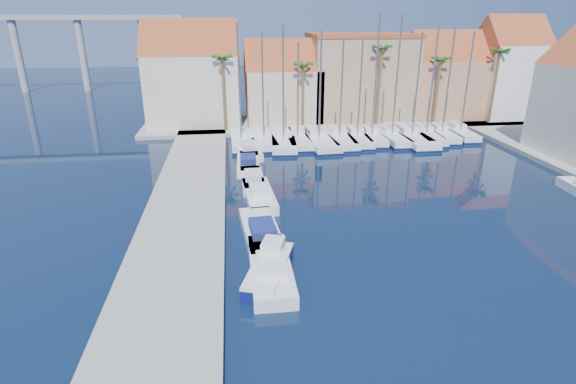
% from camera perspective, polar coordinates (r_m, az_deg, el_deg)
% --- Properties ---
extents(ground, '(260.00, 260.00, 0.00)m').
position_cam_1_polar(ground, '(21.34, 9.22, -20.18)').
color(ground, black).
rests_on(ground, ground).
extents(quay_west, '(6.00, 77.00, 0.50)m').
position_cam_1_polar(quay_west, '(32.08, -13.41, -4.77)').
color(quay_west, gray).
rests_on(quay_west, ground).
extents(shore_north, '(54.00, 16.00, 0.50)m').
position_cam_1_polar(shore_north, '(66.45, 6.22, 9.22)').
color(shore_north, gray).
rests_on(shore_north, ground).
extents(fishing_boat, '(3.46, 5.78, 1.92)m').
position_cam_1_polar(fishing_boat, '(26.12, -2.34, -9.58)').
color(fishing_boat, navy).
rests_on(fishing_boat, ground).
extents(motorboat_west_0, '(2.32, 7.24, 1.40)m').
position_cam_1_polar(motorboat_west_0, '(26.31, -2.22, -9.67)').
color(motorboat_west_0, white).
rests_on(motorboat_west_0, ground).
extents(motorboat_west_1, '(2.83, 7.29, 1.40)m').
position_cam_1_polar(motorboat_west_1, '(30.46, -3.40, -5.11)').
color(motorboat_west_1, white).
rests_on(motorboat_west_1, ground).
extents(motorboat_west_2, '(2.62, 7.00, 1.40)m').
position_cam_1_polar(motorboat_west_2, '(36.70, -3.67, -0.37)').
color(motorboat_west_2, white).
rests_on(motorboat_west_2, ground).
extents(motorboat_west_3, '(2.06, 6.12, 1.40)m').
position_cam_1_polar(motorboat_west_3, '(40.26, -4.53, 1.60)').
color(motorboat_west_3, white).
rests_on(motorboat_west_3, ground).
extents(motorboat_west_4, '(2.38, 6.80, 1.40)m').
position_cam_1_polar(motorboat_west_4, '(44.90, -5.08, 3.69)').
color(motorboat_west_4, white).
rests_on(motorboat_west_4, ground).
extents(motorboat_west_5, '(2.93, 7.42, 1.40)m').
position_cam_1_polar(motorboat_west_5, '(49.73, -5.07, 5.44)').
color(motorboat_west_5, white).
rests_on(motorboat_west_5, ground).
extents(motorboat_west_6, '(2.37, 6.81, 1.40)m').
position_cam_1_polar(motorboat_west_6, '(55.55, -4.85, 7.14)').
color(motorboat_west_6, white).
rests_on(motorboat_west_6, ground).
extents(sailboat_0, '(2.46, 8.91, 13.53)m').
position_cam_1_polar(sailboat_0, '(53.25, -5.96, 6.61)').
color(sailboat_0, white).
rests_on(sailboat_0, ground).
extents(sailboat_1, '(3.03, 9.31, 12.71)m').
position_cam_1_polar(sailboat_1, '(53.57, -3.17, 6.76)').
color(sailboat_1, white).
rests_on(sailboat_1, ground).
extents(sailboat_2, '(3.60, 10.65, 13.32)m').
position_cam_1_polar(sailboat_2, '(53.02, -0.61, 6.62)').
color(sailboat_2, white).
rests_on(sailboat_2, ground).
extents(sailboat_3, '(2.62, 9.67, 11.49)m').
position_cam_1_polar(sailboat_3, '(53.99, 1.13, 6.87)').
color(sailboat_3, white).
rests_on(sailboat_3, ground).
extents(sailboat_4, '(3.61, 11.26, 12.81)m').
position_cam_1_polar(sailboat_4, '(53.78, 3.77, 6.77)').
color(sailboat_4, white).
rests_on(sailboat_4, ground).
extents(sailboat_5, '(2.79, 10.39, 11.70)m').
position_cam_1_polar(sailboat_5, '(54.71, 6.42, 6.93)').
color(sailboat_5, white).
rests_on(sailboat_5, ground).
extents(sailboat_6, '(3.03, 9.43, 11.61)m').
position_cam_1_polar(sailboat_6, '(55.20, 8.68, 6.96)').
color(sailboat_6, white).
rests_on(sailboat_6, ground).
extents(sailboat_7, '(2.56, 8.42, 14.39)m').
position_cam_1_polar(sailboat_7, '(55.77, 10.46, 7.08)').
color(sailboat_7, white).
rests_on(sailboat_7, ground).
extents(sailboat_8, '(2.67, 9.25, 14.35)m').
position_cam_1_polar(sailboat_8, '(56.36, 12.86, 7.02)').
color(sailboat_8, white).
rests_on(sailboat_8, ground).
extents(sailboat_9, '(3.17, 11.66, 12.49)m').
position_cam_1_polar(sailboat_9, '(57.08, 15.21, 6.92)').
color(sailboat_9, white).
rests_on(sailboat_9, ground).
extents(sailboat_10, '(3.19, 9.61, 13.22)m').
position_cam_1_polar(sailboat_10, '(58.18, 16.99, 7.04)').
color(sailboat_10, white).
rests_on(sailboat_10, ground).
extents(sailboat_11, '(2.80, 8.39, 12.82)m').
position_cam_1_polar(sailboat_11, '(59.22, 18.80, 7.09)').
color(sailboat_11, white).
rests_on(sailboat_11, ground).
extents(sailboat_12, '(2.67, 8.33, 12.51)m').
position_cam_1_polar(sailboat_12, '(60.69, 20.85, 7.15)').
color(sailboat_12, white).
rests_on(sailboat_12, ground).
extents(building_0, '(12.30, 9.00, 13.50)m').
position_cam_1_polar(building_0, '(62.85, -11.94, 14.01)').
color(building_0, beige).
rests_on(building_0, shore_north).
extents(building_1, '(10.30, 8.00, 11.00)m').
position_cam_1_polar(building_1, '(63.23, -0.66, 13.37)').
color(building_1, beige).
rests_on(building_1, shore_north).
extents(building_2, '(14.20, 10.20, 11.50)m').
position_cam_1_polar(building_2, '(66.23, 9.04, 14.32)').
color(building_2, '#997E5E').
rests_on(building_2, shore_north).
extents(building_3, '(10.30, 8.00, 12.00)m').
position_cam_1_polar(building_3, '(69.62, 19.06, 13.45)').
color(building_3, tan).
rests_on(building_3, shore_north).
extents(building_4, '(8.30, 8.00, 14.00)m').
position_cam_1_polar(building_4, '(73.01, 26.06, 13.69)').
color(building_4, white).
rests_on(building_4, shore_north).
extents(palm_0, '(2.60, 2.60, 10.15)m').
position_cam_1_polar(palm_0, '(57.43, -8.36, 16.15)').
color(palm_0, brown).
rests_on(palm_0, shore_north).
extents(palm_1, '(2.60, 2.60, 9.15)m').
position_cam_1_polar(palm_1, '(58.24, 1.94, 15.49)').
color(palm_1, brown).
rests_on(palm_1, shore_north).
extents(palm_2, '(2.60, 2.60, 11.15)m').
position_cam_1_polar(palm_2, '(60.47, 11.81, 17.08)').
color(palm_2, brown).
rests_on(palm_2, shore_north).
extents(palm_3, '(2.60, 2.60, 9.65)m').
position_cam_1_polar(palm_3, '(63.56, 18.81, 15.34)').
color(palm_3, brown).
rests_on(palm_3, shore_north).
extents(palm_4, '(2.60, 2.60, 10.65)m').
position_cam_1_polar(palm_4, '(67.30, 25.29, 15.56)').
color(palm_4, brown).
rests_on(palm_4, shore_north).
extents(viaduct, '(48.00, 2.20, 14.45)m').
position_cam_1_polar(viaduct, '(103.03, -27.72, 16.92)').
color(viaduct, '#9E9E99').
rests_on(viaduct, ground).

